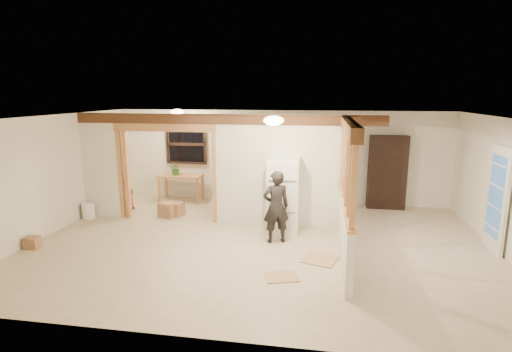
% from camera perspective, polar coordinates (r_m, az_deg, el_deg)
% --- Properties ---
extents(floor, '(9.00, 6.50, 0.01)m').
position_cam_1_polar(floor, '(8.10, 0.67, -9.62)').
color(floor, beige).
rests_on(floor, ground).
extents(ceiling, '(9.00, 6.50, 0.01)m').
position_cam_1_polar(ceiling, '(7.55, 0.72, 8.37)').
color(ceiling, white).
extents(wall_back, '(9.00, 0.01, 2.50)m').
position_cam_1_polar(wall_back, '(10.90, 3.27, 2.77)').
color(wall_back, silver).
rests_on(wall_back, floor).
extents(wall_front, '(9.00, 0.01, 2.50)m').
position_cam_1_polar(wall_front, '(4.67, -5.40, -9.54)').
color(wall_front, silver).
rests_on(wall_front, floor).
extents(wall_left, '(0.01, 6.50, 2.50)m').
position_cam_1_polar(wall_left, '(9.50, -27.24, 0.15)').
color(wall_left, silver).
rests_on(wall_left, floor).
extents(partition_left_stub, '(0.90, 0.12, 2.50)m').
position_cam_1_polar(partition_left_stub, '(10.23, -21.26, 1.40)').
color(partition_left_stub, silver).
rests_on(partition_left_stub, floor).
extents(partition_center, '(2.80, 0.12, 2.50)m').
position_cam_1_polar(partition_center, '(8.87, 3.14, 0.71)').
color(partition_center, silver).
rests_on(partition_center, floor).
extents(doorway_frame, '(2.46, 0.14, 2.20)m').
position_cam_1_polar(doorway_frame, '(9.53, -12.61, 0.29)').
color(doorway_frame, tan).
rests_on(doorway_frame, floor).
extents(header_beam_back, '(7.00, 0.18, 0.22)m').
position_cam_1_polar(header_beam_back, '(8.93, -4.53, 8.08)').
color(header_beam_back, brown).
rests_on(header_beam_back, ceiling).
extents(header_beam_right, '(0.18, 3.30, 0.22)m').
position_cam_1_polar(header_beam_right, '(7.09, 13.20, 6.88)').
color(header_beam_right, brown).
rests_on(header_beam_right, ceiling).
extents(pony_wall, '(0.12, 3.20, 1.00)m').
position_cam_1_polar(pony_wall, '(7.48, 12.52, -7.61)').
color(pony_wall, silver).
rests_on(pony_wall, floor).
extents(stud_partition, '(0.14, 3.20, 1.32)m').
position_cam_1_polar(stud_partition, '(7.19, 12.93, 1.15)').
color(stud_partition, tan).
rests_on(stud_partition, pony_wall).
extents(window_back, '(1.12, 0.10, 1.10)m').
position_cam_1_polar(window_back, '(11.35, -9.96, 4.50)').
color(window_back, black).
rests_on(window_back, wall_back).
extents(french_door, '(0.12, 0.86, 2.00)m').
position_cam_1_polar(french_door, '(8.73, 31.21, -2.85)').
color(french_door, white).
rests_on(french_door, floor).
extents(ceiling_dome_main, '(0.36, 0.36, 0.16)m').
position_cam_1_polar(ceiling_dome_main, '(7.02, 2.54, 7.95)').
color(ceiling_dome_main, '#FFEABF').
rests_on(ceiling_dome_main, ceiling).
extents(ceiling_dome_util, '(0.32, 0.32, 0.14)m').
position_cam_1_polar(ceiling_dome_util, '(10.42, -11.20, 8.96)').
color(ceiling_dome_util, '#FFEABF').
rests_on(ceiling_dome_util, ceiling).
extents(hanging_bulb, '(0.07, 0.07, 0.07)m').
position_cam_1_polar(hanging_bulb, '(9.61, -9.78, 7.01)').
color(hanging_bulb, '#FFD88C').
rests_on(hanging_bulb, ceiling).
extents(refrigerator, '(0.67, 0.65, 1.62)m').
position_cam_1_polar(refrigerator, '(8.58, 3.93, -2.71)').
color(refrigerator, white).
rests_on(refrigerator, floor).
extents(woman, '(0.63, 0.52, 1.47)m').
position_cam_1_polar(woman, '(7.95, 2.87, -4.42)').
color(woman, black).
rests_on(woman, floor).
extents(work_table, '(1.20, 0.64, 0.74)m').
position_cam_1_polar(work_table, '(11.24, -10.61, -1.70)').
color(work_table, tan).
rests_on(work_table, floor).
extents(potted_plant, '(0.40, 0.37, 0.37)m').
position_cam_1_polar(potted_plant, '(11.14, -11.37, 1.07)').
color(potted_plant, '#366A2D').
rests_on(potted_plant, work_table).
extents(shop_vac, '(0.46, 0.46, 0.51)m').
position_cam_1_polar(shop_vac, '(10.84, -18.08, -3.22)').
color(shop_vac, '#960C0B').
rests_on(shop_vac, floor).
extents(bookshelf, '(0.95, 0.32, 1.90)m').
position_cam_1_polar(bookshelf, '(10.80, 18.24, 0.50)').
color(bookshelf, black).
rests_on(bookshelf, floor).
extents(bucket, '(0.36, 0.36, 0.38)m').
position_cam_1_polar(bucket, '(10.38, -22.84, -4.59)').
color(bucket, white).
rests_on(bucket, floor).
extents(box_util_a, '(0.48, 0.44, 0.34)m').
position_cam_1_polar(box_util_a, '(9.97, -12.44, -4.70)').
color(box_util_a, '#A0714D').
rests_on(box_util_a, floor).
extents(box_util_b, '(0.41, 0.41, 0.32)m').
position_cam_1_polar(box_util_b, '(10.02, -11.41, -4.63)').
color(box_util_b, '#A0714D').
rests_on(box_util_b, floor).
extents(box_front, '(0.28, 0.24, 0.22)m').
position_cam_1_polar(box_front, '(8.95, -29.34, -8.28)').
color(box_front, '#A0714D').
rests_on(box_front, floor).
extents(floor_panel_near, '(0.71, 0.71, 0.02)m').
position_cam_1_polar(floor_panel_near, '(7.42, 9.14, -11.69)').
color(floor_panel_near, tan).
rests_on(floor_panel_near, floor).
extents(floor_panel_far, '(0.63, 0.57, 0.02)m').
position_cam_1_polar(floor_panel_far, '(6.72, 3.66, -14.17)').
color(floor_panel_far, tan).
rests_on(floor_panel_far, floor).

